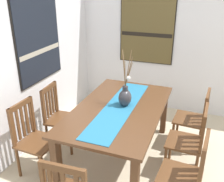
# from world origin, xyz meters

# --- Properties ---
(ground_plane) EXTENTS (6.40, 6.40, 0.03)m
(ground_plane) POSITION_xyz_m (0.00, 0.00, -0.01)
(ground_plane) COLOR beige
(wall_back) EXTENTS (6.40, 0.12, 2.70)m
(wall_back) POSITION_xyz_m (0.00, 1.86, 1.35)
(wall_back) COLOR silver
(wall_back) RESTS_ON ground_plane
(wall_side) EXTENTS (0.12, 6.40, 2.70)m
(wall_side) POSITION_xyz_m (1.86, 0.00, 1.35)
(wall_side) COLOR silver
(wall_side) RESTS_ON ground_plane
(dining_table) EXTENTS (1.82, 1.06, 0.75)m
(dining_table) POSITION_xyz_m (0.08, 0.52, 0.65)
(dining_table) COLOR #51331E
(dining_table) RESTS_ON ground_plane
(table_runner) EXTENTS (1.67, 0.36, 0.01)m
(table_runner) POSITION_xyz_m (0.08, 0.52, 0.75)
(table_runner) COLOR #236B93
(table_runner) RESTS_ON dining_table
(centerpiece_vase) EXTENTS (0.28, 0.20, 0.72)m
(centerpiece_vase) POSITION_xyz_m (0.17, 0.48, 0.88)
(centerpiece_vase) COLOR #333338
(centerpiece_vase) RESTS_ON dining_table
(chair_1) EXTENTS (0.43, 0.43, 0.91)m
(chair_1) POSITION_xyz_m (0.09, -0.37, 0.47)
(chair_1) COLOR brown
(chair_1) RESTS_ON ground_plane
(chair_2) EXTENTS (0.45, 0.45, 0.93)m
(chair_2) POSITION_xyz_m (-0.54, -0.40, 0.48)
(chair_2) COLOR brown
(chair_2) RESTS_ON ground_plane
(chair_3) EXTENTS (0.44, 0.44, 0.93)m
(chair_3) POSITION_xyz_m (-0.54, 1.41, 0.48)
(chair_3) COLOR brown
(chair_3) RESTS_ON ground_plane
(chair_4) EXTENTS (0.45, 0.45, 0.87)m
(chair_4) POSITION_xyz_m (0.68, -0.38, 0.46)
(chair_4) COLOR brown
(chair_4) RESTS_ON ground_plane
(chair_5) EXTENTS (0.45, 0.45, 0.92)m
(chair_5) POSITION_xyz_m (0.05, 1.41, 0.48)
(chair_5) COLOR brown
(chair_5) RESTS_ON ground_plane
(painting_on_back_wall) EXTENTS (0.97, 0.05, 1.33)m
(painting_on_back_wall) POSITION_xyz_m (0.30, 1.79, 1.56)
(painting_on_back_wall) COLOR black
(painting_on_side_wall) EXTENTS (0.05, 0.96, 1.20)m
(painting_on_side_wall) POSITION_xyz_m (1.79, 0.62, 1.45)
(painting_on_side_wall) COLOR black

